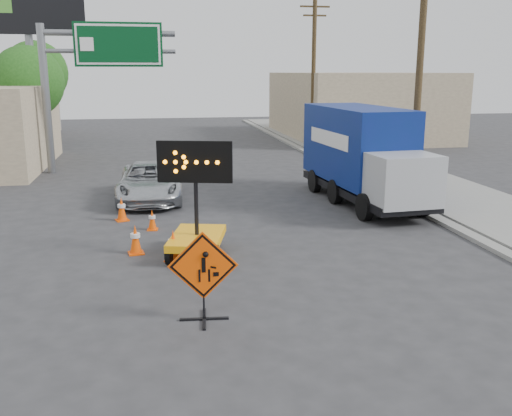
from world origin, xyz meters
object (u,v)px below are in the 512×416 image
object	(u,v)px
construction_sign	(203,274)
box_truck	(363,160)
pickup_truck	(150,182)
arrow_board	(197,231)

from	to	relation	value
construction_sign	box_truck	world-z (taller)	box_truck
box_truck	pickup_truck	bearing A→B (deg)	162.68
construction_sign	pickup_truck	xyz separation A→B (m)	(-0.96, 10.99, -0.25)
construction_sign	arrow_board	world-z (taller)	arrow_board
arrow_board	pickup_truck	size ratio (longest dim) A/B	0.61
construction_sign	pickup_truck	world-z (taller)	construction_sign
construction_sign	box_truck	distance (m)	11.36
arrow_board	pickup_truck	world-z (taller)	arrow_board
arrow_board	box_truck	distance (m)	8.32
arrow_board	pickup_truck	xyz separation A→B (m)	(-1.16, 6.98, 0.02)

